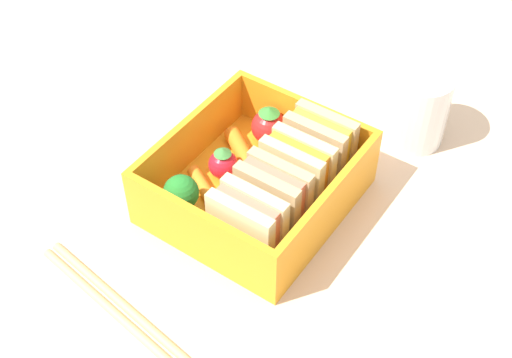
% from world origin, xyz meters
% --- Properties ---
extents(ground_plane, '(1.20, 1.20, 0.02)m').
position_xyz_m(ground_plane, '(0.00, 0.00, -0.01)').
color(ground_plane, beige).
extents(bento_tray, '(0.16, 0.15, 0.01)m').
position_xyz_m(bento_tray, '(0.00, 0.00, 0.01)').
color(bento_tray, orange).
rests_on(bento_tray, ground_plane).
extents(bento_rim, '(0.16, 0.15, 0.05)m').
position_xyz_m(bento_rim, '(0.00, 0.00, 0.04)').
color(bento_rim, orange).
rests_on(bento_rim, bento_tray).
extents(sandwich_left, '(0.03, 0.06, 0.06)m').
position_xyz_m(sandwich_left, '(-0.05, 0.03, 0.04)').
color(sandwich_left, tan).
rests_on(sandwich_left, bento_tray).
extents(sandwich_center_left, '(0.03, 0.06, 0.06)m').
position_xyz_m(sandwich_center_left, '(-0.02, 0.03, 0.04)').
color(sandwich_center_left, '#DDC489').
rests_on(sandwich_center_left, bento_tray).
extents(sandwich_center, '(0.03, 0.06, 0.06)m').
position_xyz_m(sandwich_center, '(0.02, 0.03, 0.04)').
color(sandwich_center, tan).
rests_on(sandwich_center, bento_tray).
extents(sandwich_center_right, '(0.03, 0.06, 0.06)m').
position_xyz_m(sandwich_center_right, '(0.05, 0.03, 0.04)').
color(sandwich_center_right, beige).
rests_on(sandwich_center_right, bento_tray).
extents(strawberry_far_left, '(0.03, 0.03, 0.04)m').
position_xyz_m(strawberry_far_left, '(-0.06, -0.03, 0.03)').
color(strawberry_far_left, red).
rests_on(strawberry_far_left, bento_tray).
extents(carrot_stick_left, '(0.04, 0.05, 0.01)m').
position_xyz_m(carrot_stick_left, '(-0.03, -0.04, 0.02)').
color(carrot_stick_left, orange).
rests_on(carrot_stick_left, bento_tray).
extents(strawberry_left, '(0.03, 0.03, 0.03)m').
position_xyz_m(strawberry_left, '(0.00, -0.03, 0.03)').
color(strawberry_left, red).
rests_on(strawberry_left, bento_tray).
extents(carrot_stick_far_left, '(0.04, 0.05, 0.01)m').
position_xyz_m(carrot_stick_far_left, '(0.03, -0.03, 0.02)').
color(carrot_stick_far_left, orange).
rests_on(carrot_stick_far_left, bento_tray).
extents(broccoli_floret, '(0.03, 0.03, 0.04)m').
position_xyz_m(broccoli_floret, '(0.05, -0.04, 0.04)').
color(broccoli_floret, '#84CB6F').
rests_on(broccoli_floret, bento_tray).
extents(chopstick_pair, '(0.04, 0.18, 0.01)m').
position_xyz_m(chopstick_pair, '(0.15, -0.02, 0.00)').
color(chopstick_pair, tan).
rests_on(chopstick_pair, ground_plane).
extents(drinking_glass, '(0.06, 0.06, 0.07)m').
position_xyz_m(drinking_glass, '(-0.15, 0.07, 0.04)').
color(drinking_glass, white).
rests_on(drinking_glass, ground_plane).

